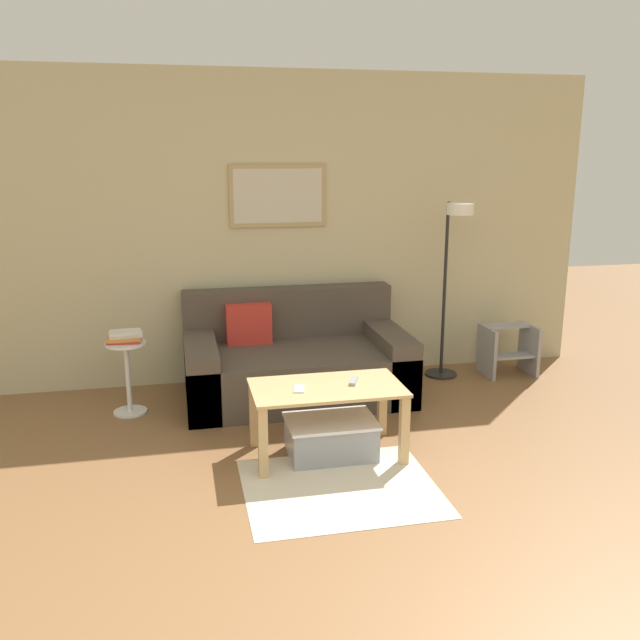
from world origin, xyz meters
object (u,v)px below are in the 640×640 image
(storage_bin, at_px, (331,437))
(side_table, at_px, (128,371))
(step_stool, at_px, (508,348))
(book_stack, at_px, (125,337))
(couch, at_px, (295,362))
(cell_phone, at_px, (299,389))
(coffee_table, at_px, (327,400))
(remote_control, at_px, (354,381))
(floor_lamp, at_px, (453,262))

(storage_bin, bearing_deg, side_table, 141.84)
(step_stool, bearing_deg, book_stack, -175.70)
(side_table, xyz_separation_m, book_stack, (-0.00, 0.01, 0.27))
(couch, bearing_deg, step_stool, 3.78)
(step_stool, bearing_deg, cell_phone, -148.60)
(side_table, bearing_deg, coffee_table, -38.15)
(book_stack, bearing_deg, step_stool, 4.30)
(side_table, distance_m, remote_control, 1.77)
(side_table, xyz_separation_m, remote_control, (1.47, -0.98, 0.15))
(side_table, height_order, cell_phone, side_table)
(coffee_table, bearing_deg, floor_lamp, 42.05)
(coffee_table, distance_m, storage_bin, 0.25)
(couch, height_order, step_stool, couch)
(side_table, relative_size, remote_control, 3.66)
(storage_bin, height_order, book_stack, book_stack)
(floor_lamp, xyz_separation_m, book_stack, (-2.62, -0.18, -0.43))
(couch, bearing_deg, side_table, -174.61)
(coffee_table, bearing_deg, step_stool, 33.32)
(floor_lamp, height_order, step_stool, floor_lamp)
(couch, distance_m, remote_control, 1.13)
(couch, height_order, remote_control, couch)
(coffee_table, xyz_separation_m, storage_bin, (0.02, -0.02, -0.25))
(couch, xyz_separation_m, coffee_table, (0.01, -1.13, 0.10))
(floor_lamp, xyz_separation_m, cell_phone, (-1.52, -1.22, -0.55))
(book_stack, relative_size, step_stool, 0.59)
(floor_lamp, distance_m, cell_phone, 2.03)
(side_table, distance_m, book_stack, 0.27)
(cell_phone, xyz_separation_m, step_stool, (2.10, 1.28, -0.24))
(coffee_table, xyz_separation_m, side_table, (-1.29, 1.01, -0.05))
(coffee_table, height_order, cell_phone, cell_phone)
(couch, relative_size, coffee_table, 1.80)
(couch, relative_size, book_stack, 6.68)
(coffee_table, height_order, floor_lamp, floor_lamp)
(floor_lamp, height_order, cell_phone, floor_lamp)
(coffee_table, relative_size, step_stool, 2.20)
(storage_bin, distance_m, floor_lamp, 2.00)
(storage_bin, bearing_deg, couch, 91.46)
(side_table, xyz_separation_m, step_stool, (3.21, 0.25, -0.09))
(book_stack, distance_m, cell_phone, 1.52)
(couch, distance_m, step_stool, 1.93)
(floor_lamp, height_order, side_table, floor_lamp)
(coffee_table, distance_m, cell_phone, 0.21)
(coffee_table, bearing_deg, side_table, 141.85)
(remote_control, height_order, step_stool, remote_control)
(book_stack, relative_size, remote_control, 1.73)
(coffee_table, bearing_deg, book_stack, 141.69)
(coffee_table, relative_size, remote_control, 6.42)
(book_stack, distance_m, step_stool, 3.24)
(book_stack, height_order, remote_control, book_stack)
(couch, xyz_separation_m, storage_bin, (0.03, -1.15, -0.15))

